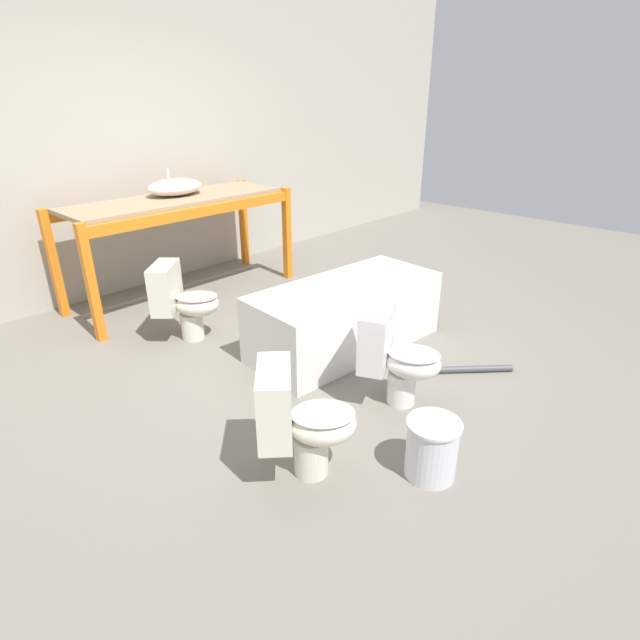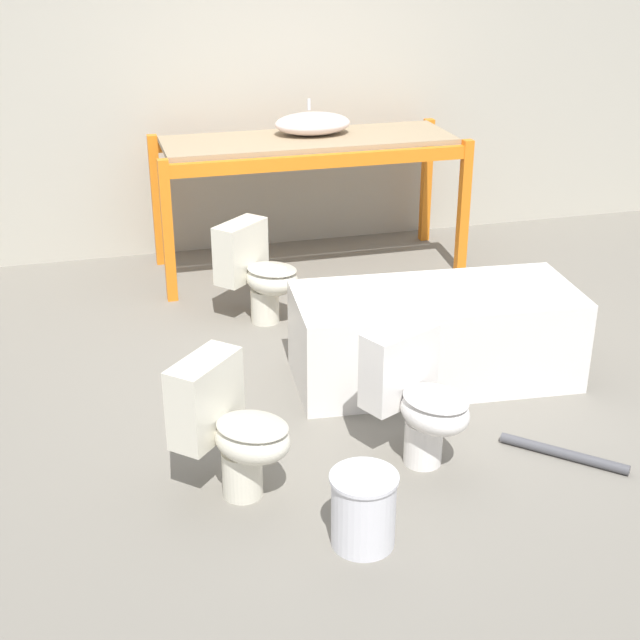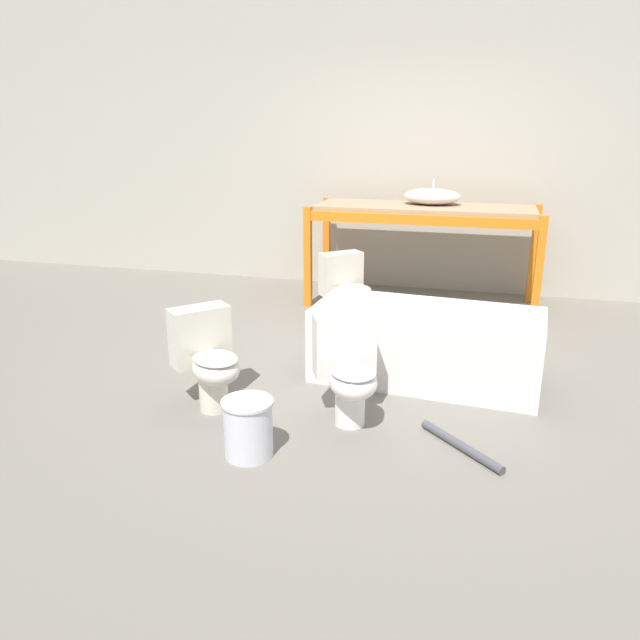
{
  "view_description": "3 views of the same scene",
  "coord_description": "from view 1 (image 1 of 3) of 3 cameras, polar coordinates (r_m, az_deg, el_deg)",
  "views": [
    {
      "loc": [
        -2.34,
        -2.56,
        1.86
      ],
      "look_at": [
        -0.2,
        -0.55,
        0.53
      ],
      "focal_mm": 28.0,
      "sensor_mm": 36.0,
      "label": 1
    },
    {
      "loc": [
        -1.37,
        -4.42,
        2.38
      ],
      "look_at": [
        -0.35,
        -0.67,
        0.63
      ],
      "focal_mm": 50.0,
      "sensor_mm": 36.0,
      "label": 2
    },
    {
      "loc": [
        0.76,
        -4.41,
        1.79
      ],
      "look_at": [
        -0.23,
        -0.7,
        0.53
      ],
      "focal_mm": 35.0,
      "sensor_mm": 36.0,
      "label": 3
    }
  ],
  "objects": [
    {
      "name": "toilet_far",
      "position": [
        2.6,
        -2.3,
        -11.2
      ],
      "size": [
        0.59,
        0.58,
        0.64
      ],
      "rotation": [
        0.0,
        0.0,
        0.82
      ],
      "color": "silver",
      "rests_on": "ground_plane"
    },
    {
      "name": "bucket_white",
      "position": [
        2.75,
        12.66,
        -14.02
      ],
      "size": [
        0.29,
        0.29,
        0.33
      ],
      "color": "silver",
      "rests_on": "ground_plane"
    },
    {
      "name": "loose_pipe",
      "position": [
        3.82,
        16.78,
        -5.39
      ],
      "size": [
        0.48,
        0.47,
        0.05
      ],
      "color": "#4C4C51",
      "rests_on": "ground_plane"
    },
    {
      "name": "warehouse_wall_rear",
      "position": [
        5.39,
        -22.55,
        19.96
      ],
      "size": [
        10.8,
        0.08,
        3.2
      ],
      "color": "#B2AD9E",
      "rests_on": "ground_plane"
    },
    {
      "name": "shelving_rack",
      "position": [
        5.01,
        -15.96,
        11.83
      ],
      "size": [
        2.2,
        0.81,
        0.98
      ],
      "color": "orange",
      "rests_on": "ground_plane"
    },
    {
      "name": "toilet_near",
      "position": [
        3.21,
        8.58,
        -3.94
      ],
      "size": [
        0.51,
        0.59,
        0.64
      ],
      "rotation": [
        0.0,
        0.0,
        0.44
      ],
      "color": "white",
      "rests_on": "ground_plane"
    },
    {
      "name": "toilet_extra",
      "position": [
        4.18,
        -15.45,
        2.28
      ],
      "size": [
        0.58,
        0.59,
        0.64
      ],
      "rotation": [
        0.0,
        0.0,
        0.74
      ],
      "color": "silver",
      "rests_on": "ground_plane"
    },
    {
      "name": "ground_plane",
      "position": [
        3.93,
        -3.93,
        -3.86
      ],
      "size": [
        12.0,
        12.0,
        0.0
      ],
      "primitive_type": "plane",
      "color": "slate"
    },
    {
      "name": "bathtub_main",
      "position": [
        3.92,
        2.95,
        1.0
      ],
      "size": [
        1.61,
        0.79,
        0.53
      ],
      "rotation": [
        0.0,
        0.0,
        -0.08
      ],
      "color": "white",
      "rests_on": "ground_plane"
    },
    {
      "name": "sink_basin",
      "position": [
        5.08,
        -16.23,
        14.39
      ],
      "size": [
        0.55,
        0.38,
        0.23
      ],
      "color": "silver",
      "rests_on": "shelving_rack"
    }
  ]
}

